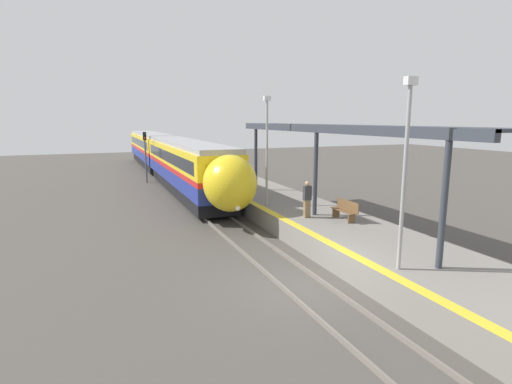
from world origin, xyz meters
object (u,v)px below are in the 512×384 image
Objects in this scene: train at (166,155)px; railway_signal at (145,152)px; platform_bench at (345,210)px; person_waiting at (307,199)px; lamppost_near at (405,163)px; lamppost_mid at (267,144)px.

train is 9.12× the size of railway_signal.
railway_signal is at bearing 106.94° from platform_bench.
railway_signal reaches higher than person_waiting.
train is 23.46× the size of person_waiting.
train reaches higher than platform_bench.
person_waiting is (-1.40, 1.04, 0.42)m from platform_bench.
person_waiting is at bearing -75.98° from railway_signal.
person_waiting is at bearing 84.88° from lamppost_near.
train is 22.73m from platform_bench.
railway_signal is at bearing 104.72° from lamppost_mid.
railway_signal is 0.77× the size of lamppost_near.
lamppost_near is at bearing -80.76° from railway_signal.
railway_signal is at bearing -143.10° from train.
platform_bench is 5.53m from lamppost_mid.
railway_signal is (-4.93, 19.73, 0.85)m from person_waiting.
platform_bench is 0.37× the size of railway_signal.
lamppost_mid is at bearing 100.44° from person_waiting.
railway_signal is (-2.04, -1.53, 0.43)m from train.
person_waiting is at bearing 143.44° from platform_bench.
train is 24.57× the size of platform_bench.
lamppost_mid reaches higher than train.
person_waiting is at bearing -79.56° from lamppost_mid.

